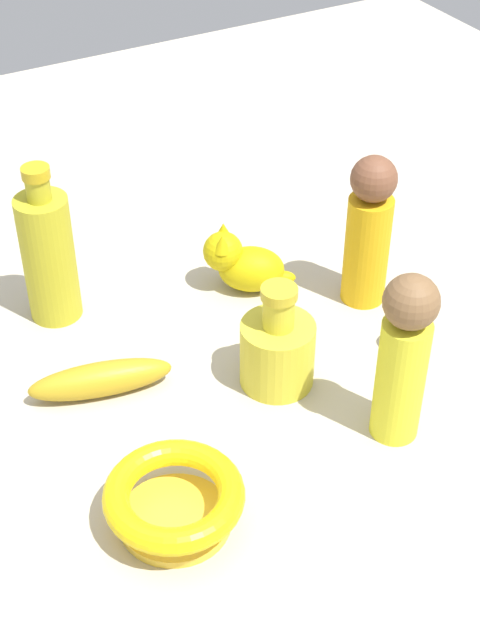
% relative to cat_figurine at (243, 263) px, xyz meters
% --- Properties ---
extents(ground, '(2.00, 2.00, 0.00)m').
position_rel_cat_figurine_xyz_m(ground, '(0.08, 0.14, -0.04)').
color(ground, '#BCB29E').
extents(cat_figurine, '(0.12, 0.10, 0.10)m').
position_rel_cat_figurine_xyz_m(cat_figurine, '(0.00, 0.00, 0.00)').
color(cat_figurine, '#C0AC0C').
rests_on(cat_figurine, ground).
extents(bottle_short, '(0.09, 0.09, 0.14)m').
position_rel_cat_figurine_xyz_m(bottle_short, '(0.06, 0.19, 0.01)').
color(bottle_short, gold).
rests_on(bottle_short, ground).
extents(banana, '(0.18, 0.08, 0.04)m').
position_rel_cat_figurine_xyz_m(banana, '(0.26, 0.11, -0.02)').
color(banana, '#B7921D').
rests_on(banana, ground).
extents(bottle_tall, '(0.07, 0.07, 0.22)m').
position_rel_cat_figurine_xyz_m(bottle_tall, '(0.25, -0.07, 0.05)').
color(bottle_tall, gold).
rests_on(bottle_tall, ground).
extents(person_figure_adult, '(0.08, 0.08, 0.22)m').
position_rel_cat_figurine_xyz_m(person_figure_adult, '(-0.02, 0.33, 0.07)').
color(person_figure_adult, yellow).
rests_on(person_figure_adult, ground).
extents(bowl, '(0.15, 0.15, 0.06)m').
position_rel_cat_figurine_xyz_m(bowl, '(0.26, 0.33, -0.01)').
color(bowl, yellow).
rests_on(bowl, ground).
extents(nail_polish_jar, '(0.04, 0.04, 0.04)m').
position_rel_cat_figurine_xyz_m(nail_polish_jar, '(-0.12, 0.22, -0.02)').
color(nail_polish_jar, '#2B5024').
rests_on(nail_polish_jar, ground).
extents(person_figure_child, '(0.08, 0.08, 0.22)m').
position_rel_cat_figurine_xyz_m(person_figure_child, '(-0.14, 0.10, 0.07)').
color(person_figure_child, gold).
rests_on(person_figure_child, ground).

